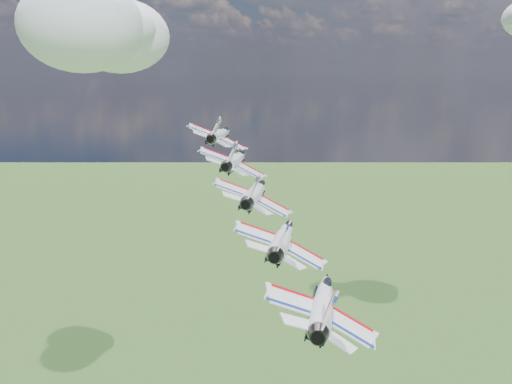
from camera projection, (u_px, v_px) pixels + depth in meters
The scene contains 6 objects.
cloud_left at pixel (86, 21), 158.18m from camera, with size 47.95×37.67×18.84m, color white.
jet_0 at pixel (221, 134), 96.94m from camera, with size 10.11×14.97×4.47m, color white, non-canonical shape.
jet_1 at pixel (236, 159), 85.50m from camera, with size 10.11×14.97×4.47m, color white, non-canonical shape.
jet_2 at pixel (256, 192), 74.07m from camera, with size 10.11×14.97×4.47m, color silver, non-canonical shape.
jet_3 at pixel (283, 237), 62.63m from camera, with size 10.11×14.97×4.47m, color white, non-canonical shape.
jet_4 at pixel (323, 301), 51.20m from camera, with size 10.11×14.97×4.47m, color silver, non-canonical shape.
Camera 1 is at (26.67, -54.87, 158.83)m, focal length 40.00 mm.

